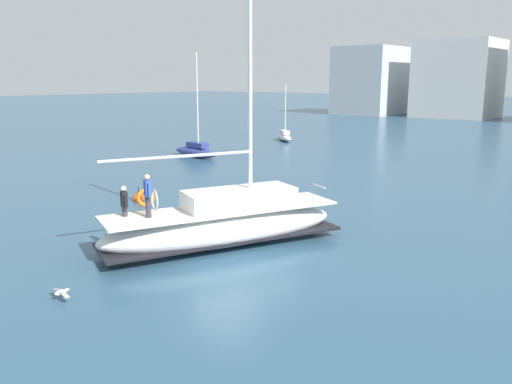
% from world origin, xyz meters
% --- Properties ---
extents(ground_plane, '(400.00, 400.00, 0.00)m').
position_xyz_m(ground_plane, '(0.00, 0.00, 0.00)').
color(ground_plane, '#2D516B').
extents(main_sailboat, '(5.93, 9.78, 12.50)m').
position_xyz_m(main_sailboat, '(-0.86, 0.86, 0.91)').
color(main_sailboat, silver).
rests_on(main_sailboat, ground).
extents(moored_sloop_far, '(4.02, 3.58, 5.83)m').
position_xyz_m(moored_sloop_far, '(-20.61, 30.94, 0.48)').
color(moored_sloop_far, white).
rests_on(moored_sloop_far, ground).
extents(moored_catamaran, '(5.23, 1.68, 8.47)m').
position_xyz_m(moored_catamaran, '(-19.02, 16.63, 0.58)').
color(moored_catamaran, navy).
rests_on(moored_catamaran, ground).
extents(seagull, '(0.94, 0.47, 0.16)m').
position_xyz_m(seagull, '(-0.92, -6.00, 0.25)').
color(seagull, silver).
rests_on(seagull, ground).
extents(mooring_buoy, '(0.59, 0.59, 0.90)m').
position_xyz_m(mooring_buoy, '(-9.54, 3.44, 0.18)').
color(mooring_buoy, '#EA4C19').
rests_on(mooring_buoy, ground).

